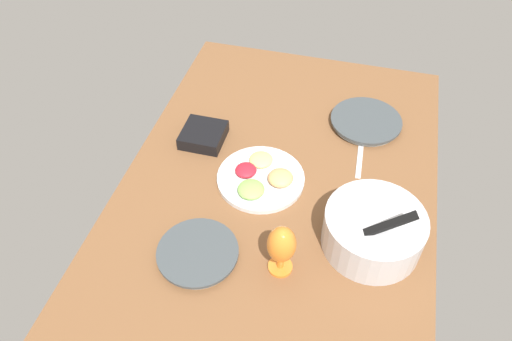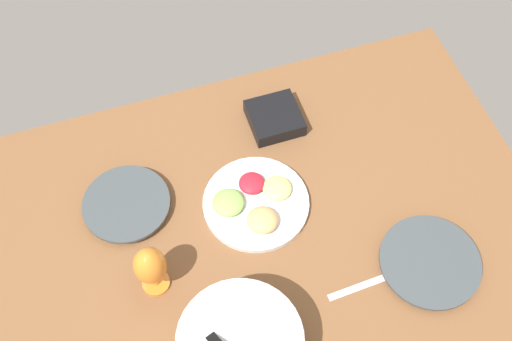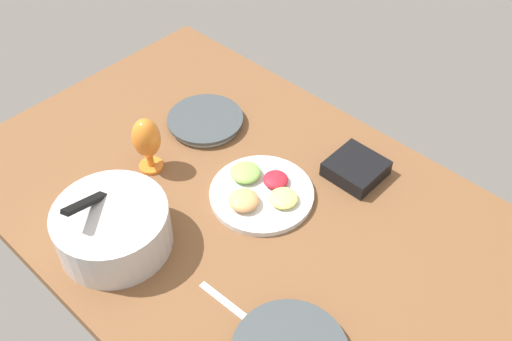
# 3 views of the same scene
# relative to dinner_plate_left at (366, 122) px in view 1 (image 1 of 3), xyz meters

# --- Properties ---
(ground_plane) EXTENTS (1.60, 1.04, 0.04)m
(ground_plane) POSITION_rel_dinner_plate_left_xyz_m (0.40, -0.25, -0.03)
(ground_plane) COLOR brown
(dinner_plate_left) EXTENTS (0.27, 0.27, 0.03)m
(dinner_plate_left) POSITION_rel_dinner_plate_left_xyz_m (0.00, 0.00, 0.00)
(dinner_plate_left) COLOR silver
(dinner_plate_left) RESTS_ON ground_plane
(dinner_plate_right) EXTENTS (0.24, 0.24, 0.03)m
(dinner_plate_right) POSITION_rel_dinner_plate_left_xyz_m (0.72, -0.42, 0.00)
(dinner_plate_right) COLOR silver
(dinner_plate_right) RESTS_ON ground_plane
(mixing_bowl) EXTENTS (0.30, 0.30, 0.20)m
(mixing_bowl) POSITION_rel_dinner_plate_left_xyz_m (0.54, 0.07, 0.05)
(mixing_bowl) COLOR silver
(mixing_bowl) RESTS_ON ground_plane
(fruit_platter) EXTENTS (0.30, 0.30, 0.05)m
(fruit_platter) POSITION_rel_dinner_plate_left_xyz_m (0.38, -0.31, 0.00)
(fruit_platter) COLOR silver
(fruit_platter) RESTS_ON ground_plane
(hurricane_glass_orange) EXTENTS (0.08, 0.08, 0.18)m
(hurricane_glass_orange) POSITION_rel_dinner_plate_left_xyz_m (0.70, -0.17, 0.10)
(hurricane_glass_orange) COLOR orange
(hurricane_glass_orange) RESTS_ON ground_plane
(square_bowl_black) EXTENTS (0.15, 0.15, 0.05)m
(square_bowl_black) POSITION_rel_dinner_plate_left_xyz_m (0.24, -0.57, 0.01)
(square_bowl_black) COLOR black
(square_bowl_black) RESTS_ON ground_plane
(fork_by_left_plate) EXTENTS (0.18, 0.03, 0.01)m
(fork_by_left_plate) POSITION_rel_dinner_plate_left_xyz_m (0.20, 0.00, -0.01)
(fork_by_left_plate) COLOR silver
(fork_by_left_plate) RESTS_ON ground_plane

